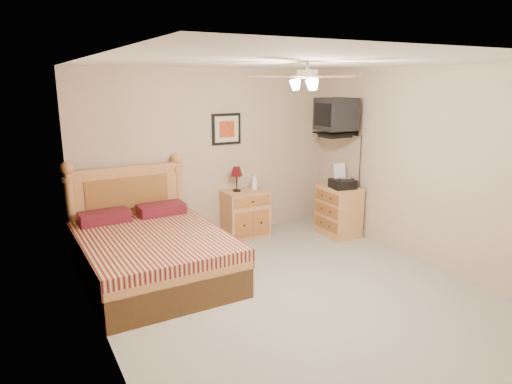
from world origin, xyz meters
TOP-DOWN VIEW (x-y plane):
  - floor at (0.00, 0.00)m, footprint 4.50×4.50m
  - ceiling at (0.00, 0.00)m, footprint 4.00×4.50m
  - wall_back at (0.00, 2.25)m, footprint 4.00×0.04m
  - wall_front at (0.00, -2.25)m, footprint 4.00×0.04m
  - wall_left at (-2.00, 0.00)m, footprint 0.04×4.50m
  - wall_right at (2.00, 0.00)m, footprint 0.04×4.50m
  - bed at (-1.24, 1.12)m, footprint 1.62×2.11m
  - nightstand at (0.46, 2.00)m, footprint 0.66×0.50m
  - table_lamp at (0.35, 2.05)m, footprint 0.21×0.21m
  - lotion_bottle at (0.62, 1.99)m, footprint 0.11×0.11m
  - framed_picture at (0.27, 2.23)m, footprint 0.46×0.04m
  - dresser at (1.73, 1.34)m, footprint 0.46×0.66m
  - fax_machine at (1.70, 1.25)m, footprint 0.39×0.40m
  - magazine_lower at (1.69, 1.59)m, footprint 0.24×0.30m
  - magazine_upper at (1.69, 1.59)m, footprint 0.23×0.29m
  - wall_tv at (1.75, 1.34)m, footprint 0.56×0.46m
  - ceiling_fan at (0.00, -0.20)m, footprint 1.14×1.14m

SIDE VIEW (x-z plane):
  - floor at x=0.00m, z-range 0.00..0.00m
  - nightstand at x=0.46m, z-range 0.00..0.70m
  - dresser at x=1.73m, z-range 0.00..0.76m
  - bed at x=-1.24m, z-range 0.00..1.34m
  - magazine_lower at x=1.69m, z-range 0.76..0.79m
  - magazine_upper at x=1.69m, z-range 0.79..0.81m
  - lotion_bottle at x=0.62m, z-range 0.70..0.94m
  - table_lamp at x=0.35m, z-range 0.70..1.07m
  - fax_machine at x=1.70m, z-range 0.76..1.11m
  - wall_back at x=0.00m, z-range 0.00..2.50m
  - wall_front at x=0.00m, z-range 0.00..2.50m
  - wall_left at x=-2.00m, z-range 0.00..2.50m
  - wall_right at x=2.00m, z-range 0.00..2.50m
  - framed_picture at x=0.27m, z-range 1.39..1.85m
  - wall_tv at x=1.75m, z-range 1.52..2.10m
  - ceiling_fan at x=0.00m, z-range 2.22..2.50m
  - ceiling at x=0.00m, z-range 2.48..2.52m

